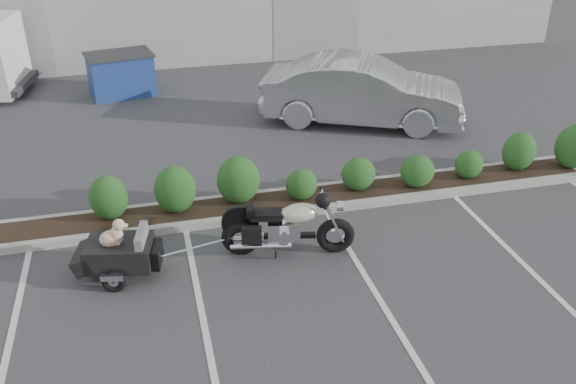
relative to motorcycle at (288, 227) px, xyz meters
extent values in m
plane|color=#38383A|center=(-0.14, -0.58, -0.52)|extent=(90.00, 90.00, 0.00)
cube|color=#9E9E93|center=(0.86, 1.62, -0.45)|extent=(12.00, 1.00, 0.15)
torus|color=black|center=(-0.78, 0.19, -0.20)|extent=(0.68, 0.30, 0.66)
torus|color=black|center=(0.80, -0.14, -0.20)|extent=(0.68, 0.30, 0.66)
cylinder|color=silver|center=(-0.78, 0.19, -0.20)|extent=(0.29, 0.17, 0.27)
cylinder|color=silver|center=(0.80, -0.14, -0.20)|extent=(0.25, 0.14, 0.24)
cylinder|color=silver|center=(0.72, -0.23, 0.16)|extent=(0.43, 0.13, 0.87)
cylinder|color=silver|center=(0.76, -0.03, 0.16)|extent=(0.43, 0.13, 0.87)
cylinder|color=silver|center=(0.58, -0.10, 0.54)|extent=(0.17, 0.68, 0.03)
cylinder|color=silver|center=(0.85, -0.15, 0.38)|extent=(0.15, 0.20, 0.18)
sphere|color=black|center=(0.48, -0.38, 0.65)|extent=(0.30, 0.30, 0.26)
cube|color=silver|center=(-0.06, 0.04, -0.05)|extent=(0.60, 0.44, 0.33)
cube|color=black|center=(0.03, 0.02, -0.18)|extent=(0.88, 0.28, 0.08)
ellipsoid|color=beige|center=(0.20, -0.02, 0.26)|extent=(0.71, 0.49, 0.32)
cube|color=black|center=(-0.35, 0.10, 0.24)|extent=(0.59, 0.40, 0.12)
cube|color=black|center=(-0.61, 0.15, 0.33)|extent=(0.18, 0.31, 0.16)
cylinder|color=silver|center=(-0.48, -0.06, -0.27)|extent=(1.03, 0.30, 0.09)
cylinder|color=silver|center=(-0.41, 0.29, -0.27)|extent=(1.03, 0.30, 0.09)
cube|color=black|center=(-0.65, -0.12, 0.02)|extent=(0.35, 0.20, 0.29)
cube|color=black|center=(-2.76, 0.03, -0.08)|extent=(1.15, 0.90, 0.41)
cube|color=slate|center=(-2.40, -0.05, 0.18)|extent=(0.24, 0.62, 0.29)
cube|color=slate|center=(-2.72, 0.02, 0.02)|extent=(0.80, 0.74, 0.04)
cube|color=black|center=(-3.29, 0.14, -0.15)|extent=(0.51, 0.77, 0.36)
cube|color=black|center=(-2.23, -0.09, -0.13)|extent=(0.29, 0.52, 0.33)
torus|color=black|center=(-2.90, -0.37, -0.35)|extent=(0.40, 0.18, 0.38)
torus|color=black|center=(-2.73, 0.44, -0.35)|extent=(0.40, 0.18, 0.38)
cube|color=silver|center=(-2.91, -0.42, -0.23)|extent=(0.36, 0.15, 0.10)
cube|color=silver|center=(-2.72, 0.49, -0.23)|extent=(0.36, 0.15, 0.10)
cylinder|color=black|center=(-2.81, 0.04, -0.35)|extent=(0.22, 0.87, 0.04)
cylinder|color=silver|center=(-1.99, -0.13, -0.20)|extent=(0.58, 0.15, 0.04)
ellipsoid|color=#D5B38F|center=(-2.86, 0.03, 0.20)|extent=(0.41, 0.32, 0.29)
ellipsoid|color=#D5B38F|center=(-2.77, 0.01, 0.28)|extent=(0.25, 0.24, 0.27)
sphere|color=#D5B38F|center=(-2.72, 0.00, 0.45)|extent=(0.22, 0.22, 0.19)
ellipsoid|color=#D5B38F|center=(-2.63, -0.02, 0.43)|extent=(0.15, 0.10, 0.07)
sphere|color=black|center=(-2.57, -0.03, 0.43)|extent=(0.04, 0.04, 0.04)
ellipsoid|color=#D5B38F|center=(-2.77, -0.05, 0.47)|extent=(0.05, 0.05, 0.10)
ellipsoid|color=#D5B38F|center=(-2.74, 0.06, 0.47)|extent=(0.05, 0.05, 0.10)
cylinder|color=#D5B38F|center=(-2.76, -0.06, 0.09)|extent=(0.05, 0.05, 0.12)
cylinder|color=#D5B38F|center=(-2.73, 0.06, 0.09)|extent=(0.05, 0.05, 0.12)
imported|color=silver|center=(3.32, 5.44, 0.31)|extent=(5.33, 3.72, 1.67)
cube|color=navy|center=(-2.65, 9.18, 0.06)|extent=(1.92, 1.46, 1.16)
cube|color=#2D2D30|center=(-2.65, 9.18, 0.65)|extent=(2.04, 1.58, 0.06)
camera|label=1|loc=(-2.13, -8.49, 5.39)|focal=38.00mm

